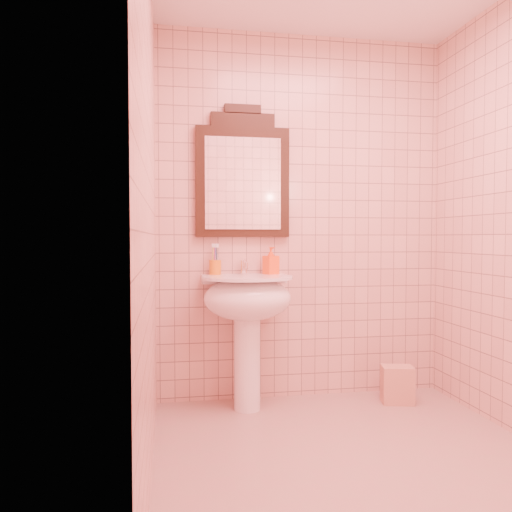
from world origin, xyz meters
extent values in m
plane|color=tan|center=(0.00, 0.00, 0.00)|extent=(2.20, 2.20, 0.00)
cube|color=beige|center=(0.00, 1.10, 1.25)|extent=(2.00, 0.02, 2.50)
cylinder|color=white|center=(-0.42, 0.88, 0.35)|extent=(0.17, 0.17, 0.70)
ellipsoid|color=white|center=(-0.42, 0.86, 0.72)|extent=(0.56, 0.46, 0.28)
cube|color=white|center=(-0.42, 1.03, 0.83)|extent=(0.56, 0.15, 0.05)
cylinder|color=white|center=(-0.42, 0.86, 0.85)|extent=(0.58, 0.58, 0.02)
cylinder|color=white|center=(-0.42, 1.03, 0.91)|extent=(0.04, 0.04, 0.09)
cylinder|color=white|center=(-0.42, 0.97, 0.94)|extent=(0.02, 0.10, 0.02)
cylinder|color=white|center=(-0.42, 0.92, 0.93)|extent=(0.02, 0.02, 0.04)
cube|color=white|center=(-0.42, 1.04, 0.96)|extent=(0.02, 0.07, 0.01)
cube|color=black|center=(-0.42, 1.08, 1.48)|extent=(0.63, 0.05, 0.74)
cube|color=black|center=(-0.42, 1.08, 1.90)|extent=(0.43, 0.05, 0.09)
cube|color=black|center=(-0.42, 1.08, 1.97)|extent=(0.25, 0.05, 0.06)
cube|color=white|center=(-0.42, 1.05, 1.47)|extent=(0.51, 0.01, 0.61)
cylinder|color=orange|center=(-0.61, 1.03, 0.91)|extent=(0.08, 0.08, 0.10)
cylinder|color=silver|center=(-0.59, 1.03, 0.95)|extent=(0.01, 0.01, 0.18)
cylinder|color=#338CD8|center=(-0.60, 1.04, 0.95)|extent=(0.01, 0.01, 0.18)
cylinder|color=#E5334C|center=(-0.62, 1.04, 0.95)|extent=(0.01, 0.01, 0.18)
cylinder|color=#3FBF59|center=(-0.63, 1.03, 0.95)|extent=(0.01, 0.01, 0.18)
cylinder|color=#D8CC4C|center=(-0.63, 1.02, 0.95)|extent=(0.01, 0.01, 0.18)
cylinder|color=purple|center=(-0.62, 1.01, 0.95)|extent=(0.01, 0.01, 0.18)
cylinder|color=#4C4C59|center=(-0.60, 1.01, 0.95)|extent=(0.01, 0.01, 0.18)
imported|color=#FF5315|center=(-0.24, 1.01, 0.95)|extent=(0.11, 0.11, 0.18)
cube|color=tan|center=(0.59, 0.83, 0.12)|extent=(0.23, 0.18, 0.25)
camera|label=1|loc=(-0.91, -2.26, 1.11)|focal=35.00mm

